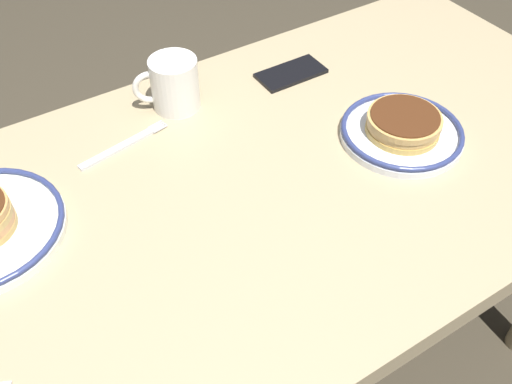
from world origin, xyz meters
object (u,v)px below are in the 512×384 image
object	(u,v)px
plate_center_pancakes	(402,129)
coffee_mug	(173,83)
fork_near	(124,145)
cell_phone	(291,73)

from	to	relation	value
plate_center_pancakes	coffee_mug	size ratio (longest dim) A/B	1.81
plate_center_pancakes	fork_near	world-z (taller)	plate_center_pancakes
coffee_mug	fork_near	distance (m)	0.16
cell_phone	coffee_mug	bearing A→B (deg)	-7.33
cell_phone	fork_near	xyz separation A→B (m)	(0.39, 0.02, -0.00)
plate_center_pancakes	coffee_mug	world-z (taller)	coffee_mug
plate_center_pancakes	coffee_mug	xyz separation A→B (m)	(0.31, -0.31, 0.03)
plate_center_pancakes	cell_phone	xyz separation A→B (m)	(0.06, -0.28, -0.02)
cell_phone	fork_near	bearing A→B (deg)	3.92
plate_center_pancakes	cell_phone	size ratio (longest dim) A/B	1.58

